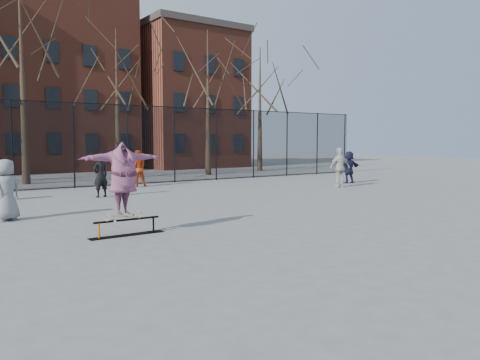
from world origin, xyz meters
TOP-DOWN VIEW (x-y plane):
  - ground at (0.00, 0.00)m, footprint 100.00×100.00m
  - skate_rail at (-3.49, 1.23)m, footprint 1.81×0.28m
  - skateboard at (-3.55, 1.23)m, footprint 0.79×0.19m
  - skater at (-3.55, 1.23)m, footprint 2.12×0.80m
  - bystander_grey at (-5.46, 5.08)m, footprint 1.00×0.88m
  - bystander_black at (-1.55, 8.87)m, footprint 0.69×0.53m
  - bystander_red at (1.30, 12.00)m, footprint 0.99×0.86m
  - bystander_white at (9.03, 6.20)m, footprint 1.17×0.67m
  - bystander_navy at (11.00, 7.39)m, footprint 1.59×0.67m
  - fence at (-0.01, 13.00)m, footprint 34.03×0.07m
  - tree_row at (-0.25, 17.15)m, footprint 33.66×7.46m
  - rowhouses at (0.72, 26.00)m, footprint 29.00×7.00m

SIDE VIEW (x-z plane):
  - ground at x=0.00m, z-range 0.00..0.00m
  - skate_rail at x=-3.49m, z-range -0.04..0.35m
  - skateboard at x=-3.55m, z-range 0.40..0.49m
  - bystander_navy at x=11.00m, z-range 0.00..1.66m
  - bystander_black at x=-1.55m, z-range 0.00..1.71m
  - bystander_grey at x=-5.46m, z-range 0.00..1.72m
  - bystander_red at x=1.30m, z-range 0.00..1.75m
  - bystander_white at x=9.03m, z-range 0.00..1.88m
  - skater at x=-3.55m, z-range 0.49..2.18m
  - fence at x=-0.01m, z-range 0.05..4.05m
  - rowhouses at x=0.72m, z-range -0.44..12.56m
  - tree_row at x=-0.25m, z-range 2.02..12.69m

